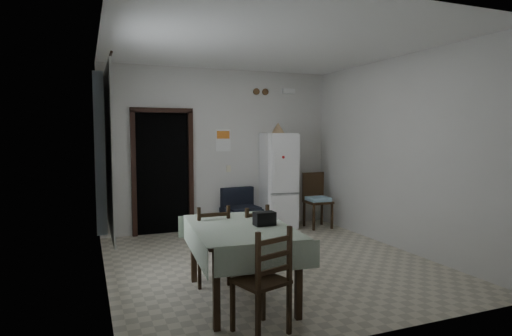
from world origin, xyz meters
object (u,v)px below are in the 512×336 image
at_px(fridge, 278,181).
at_px(dining_chair_near_head, 261,280).
at_px(dining_table, 240,262).
at_px(dining_chair_far_left, 210,243).
at_px(navy_seat, 241,210).
at_px(dining_chair_far_right, 248,241).
at_px(corner_chair, 318,201).

height_order(fridge, dining_chair_near_head, fridge).
distance_m(dining_table, dining_chair_far_left, 0.62).
bearing_deg(fridge, navy_seat, -174.34).
xyz_separation_m(dining_chair_far_left, dining_chair_far_right, (0.47, -0.00, -0.02)).
height_order(dining_chair_far_left, dining_chair_far_right, dining_chair_far_left).
height_order(dining_chair_far_left, dining_chair_near_head, dining_chair_near_head).
height_order(dining_table, dining_chair_near_head, dining_chair_near_head).
bearing_deg(navy_seat, dining_table, -116.02).
relative_size(fridge, dining_chair_far_right, 1.95).
bearing_deg(dining_table, fridge, 63.50).
bearing_deg(dining_chair_near_head, navy_seat, -124.88).
height_order(fridge, navy_seat, fridge).
xyz_separation_m(navy_seat, dining_chair_far_right, (-0.77, -2.39, 0.07)).
bearing_deg(corner_chair, dining_chair_near_head, -125.53).
relative_size(corner_chair, dining_chair_near_head, 1.06).
distance_m(fridge, navy_seat, 0.88).
bearing_deg(dining_chair_near_head, fridge, -134.32).
distance_m(corner_chair, dining_table, 3.65).
xyz_separation_m(corner_chair, dining_chair_far_right, (-2.17, -2.09, -0.06)).
relative_size(navy_seat, dining_chair_near_head, 0.79).
height_order(corner_chair, dining_chair_near_head, corner_chair).
xyz_separation_m(fridge, dining_chair_near_head, (-1.91, -3.77, -0.40)).
height_order(navy_seat, dining_chair_far_left, dining_chair_far_left).
distance_m(navy_seat, dining_chair_far_left, 2.69).
distance_m(dining_chair_far_left, dining_chair_far_right, 0.47).
height_order(corner_chair, dining_chair_far_right, corner_chair).
bearing_deg(dining_chair_far_left, corner_chair, -141.49).
bearing_deg(dining_chair_far_left, fridge, -129.32).
relative_size(fridge, navy_seat, 2.32).
bearing_deg(dining_chair_far_right, fridge, -143.39).
bearing_deg(dining_chair_far_right, corner_chair, -157.41).
bearing_deg(dining_chair_far_left, dining_table, 105.80).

